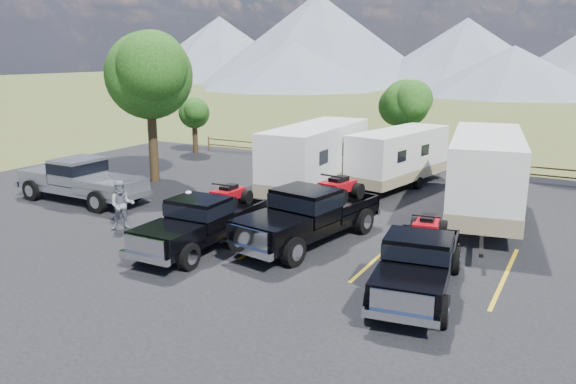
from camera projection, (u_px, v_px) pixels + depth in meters
The scene contains 17 objects.
ground at pixel (271, 286), 16.63m from camera, with size 320.00×320.00×0.00m, color #505725.
asphalt_lot at pixel (315, 254), 19.18m from camera, with size 44.00×34.00×0.04m, color black.
stall_lines at pixel (328, 245), 20.02m from camera, with size 12.12×5.50×0.01m.
tree_big_nw at pixel (149, 75), 28.83m from camera, with size 5.54×5.18×7.84m.
tree_north at pixel (405, 104), 32.84m from camera, with size 3.46×3.24×5.25m.
tree_nw_small at pixel (194, 113), 37.92m from camera, with size 2.59×2.43×3.85m.
rail_fence at pixel (470, 166), 31.29m from camera, with size 36.12×0.12×1.00m.
mountain_range at pixel (514, 47), 108.48m from camera, with size 209.00×71.00×20.00m.
rig_left at pixel (203, 220), 19.72m from camera, with size 2.20×6.07×2.02m.
rig_center at pixel (310, 213), 20.17m from camera, with size 3.26×7.00×2.25m.
rig_right at pixel (419, 260), 15.94m from camera, with size 2.70×6.06×1.96m.
trailer_left at pixel (316, 159), 26.91m from camera, with size 2.73×9.64×3.35m.
trailer_center at pixel (399, 158), 28.41m from camera, with size 3.49×8.45×2.93m.
trailer_right at pixel (485, 176), 22.64m from camera, with size 3.98×10.23×3.54m.
pickup_silver at pixel (81, 179), 25.73m from camera, with size 6.69×2.40×2.00m.
person_a at pixel (189, 215), 20.39m from camera, with size 0.68×0.45×1.86m, color silver.
person_b at pixel (122, 205), 21.65m from camera, with size 0.94×0.73×1.94m, color gray.
Camera 1 is at (7.90, -13.32, 6.69)m, focal length 35.00 mm.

